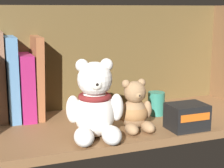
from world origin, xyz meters
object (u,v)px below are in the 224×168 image
object	(u,v)px
book_5	(11,78)
small_product_box	(187,117)
teddy_bear_larger	(95,105)
pillar_candle	(156,103)
teddy_bear_smaller	(135,110)
book_7	(36,77)
book_6	(25,86)

from	to	relation	value
book_5	small_product_box	world-z (taller)	book_5
teddy_bear_larger	pillar_candle	world-z (taller)	teddy_bear_larger
book_5	small_product_box	distance (cm)	46.32
book_5	teddy_bear_smaller	xyz separation A→B (cm)	(26.59, -20.13, -6.12)
small_product_box	book_7	bearing A→B (deg)	142.59
book_5	book_6	bearing A→B (deg)	0.00
book_5	book_7	world-z (taller)	book_5
book_7	pillar_candle	xyz separation A→B (cm)	(30.75, -10.85, -7.74)
pillar_candle	book_7	bearing A→B (deg)	160.56
book_6	teddy_bear_larger	size ratio (longest dim) A/B	0.96
book_7	small_product_box	size ratio (longest dim) A/B	2.37
book_6	small_product_box	world-z (taller)	book_6
teddy_bear_larger	pillar_candle	distance (cm)	24.85
teddy_bear_smaller	small_product_box	size ratio (longest dim) A/B	1.34
book_6	teddy_bear_smaller	distance (cm)	30.89
book_5	pillar_candle	bearing A→B (deg)	-16.20
pillar_candle	small_product_box	bearing A→B (deg)	-84.97
book_6	book_7	world-z (taller)	book_7
book_7	teddy_bear_smaller	distance (cm)	29.00
book_7	small_product_box	bearing A→B (deg)	-37.41
book_7	teddy_bear_smaller	bearing A→B (deg)	-45.22
book_7	teddy_bear_larger	size ratio (longest dim) A/B	1.21
small_product_box	pillar_candle	bearing A→B (deg)	95.03
book_5	teddy_bear_larger	xyz separation A→B (cm)	(15.80, -22.35, -3.28)
pillar_candle	small_product_box	size ratio (longest dim) A/B	0.69
book_7	teddy_bear_smaller	xyz separation A→B (cm)	(19.98, -20.13, -6.05)
book_6	pillar_candle	world-z (taller)	book_6
small_product_box	book_6	bearing A→B (deg)	145.14
book_5	teddy_bear_smaller	size ratio (longest dim) A/B	1.77
teddy_bear_smaller	teddy_bear_larger	bearing A→B (deg)	-168.36
teddy_bear_larger	small_product_box	size ratio (longest dim) A/B	1.96
book_5	teddy_bear_larger	bearing A→B (deg)	-54.74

